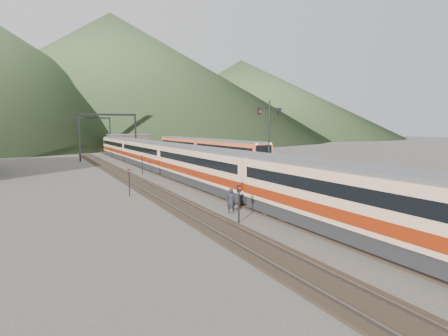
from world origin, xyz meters
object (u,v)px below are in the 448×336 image
main_train (170,159)px  worker (231,201)px  signal_mast (269,134)px  second_train (203,149)px

main_train → worker: size_ratio=46.59×
signal_mast → second_train: bearing=75.5°
second_train → worker: 39.80m
second_train → worker: size_ratio=22.87×
main_train → second_train: main_train is taller
second_train → signal_mast: size_ratio=5.61×
signal_mast → worker: 8.14m
main_train → worker: main_train is taller
main_train → second_train: bearing=55.7°
signal_mast → worker: size_ratio=4.07×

